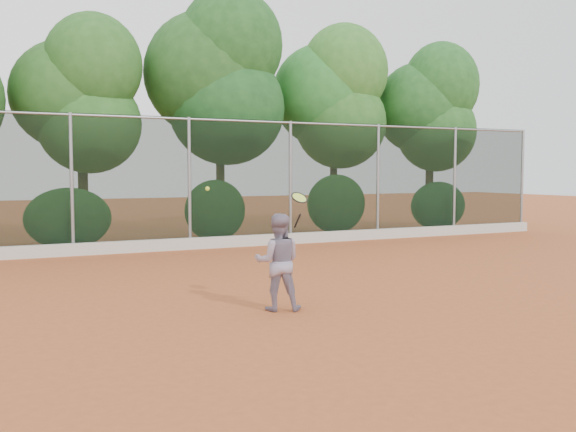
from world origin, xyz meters
name	(u,v)px	position (x,y,z in m)	size (l,w,h in m)	color
ground	(314,293)	(0.00, 0.00, 0.00)	(80.00, 80.00, 0.00)	#A65027
concrete_curb	(192,244)	(0.00, 6.82, 0.15)	(24.00, 0.20, 0.30)	beige
tennis_player	(278,262)	(-1.12, -0.96, 0.72)	(0.70, 0.55, 1.45)	gray
chainlink_fence	(189,179)	(0.00, 7.00, 1.86)	(24.09, 0.09, 3.50)	black
foliage_backdrop	(150,90)	(-0.55, 8.98, 4.40)	(23.70, 3.63, 7.55)	#45311A
tennis_racket	(299,200)	(-0.78, -0.99, 1.63)	(0.28, 0.28, 0.55)	black
tennis_ball_in_flight	(207,189)	(-2.08, -0.58, 1.81)	(0.06, 0.06, 0.06)	#C7E433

